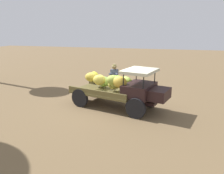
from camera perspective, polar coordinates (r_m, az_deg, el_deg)
ground_plane at (r=10.71m, az=0.31°, el=-4.59°), size 60.00×60.00×0.00m
truck at (r=10.02m, az=2.56°, el=-0.29°), size 4.66×2.65×1.86m
farmer at (r=12.13m, az=0.60°, el=2.42°), size 0.53×0.47×1.68m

